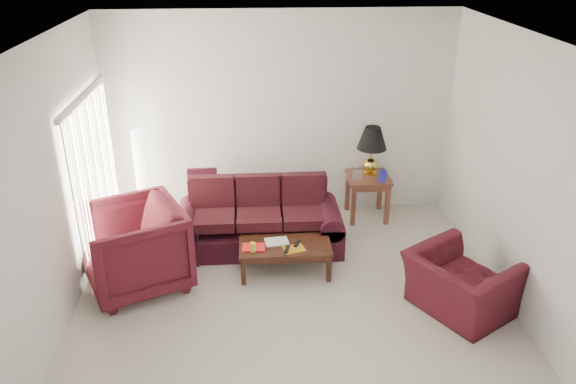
# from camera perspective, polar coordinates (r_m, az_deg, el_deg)

# --- Properties ---
(floor) EXTENTS (5.00, 5.00, 0.00)m
(floor) POSITION_cam_1_polar(r_m,az_deg,el_deg) (6.63, 0.50, -11.39)
(floor) COLOR beige
(floor) RESTS_ON ground
(blinds) EXTENTS (0.10, 2.00, 2.16)m
(blinds) POSITION_cam_1_polar(r_m,az_deg,el_deg) (7.49, -19.06, 1.14)
(blinds) COLOR silver
(blinds) RESTS_ON ground
(sofa) EXTENTS (2.30, 1.17, 0.91)m
(sofa) POSITION_cam_1_polar(r_m,az_deg,el_deg) (7.52, -2.98, -2.62)
(sofa) COLOR black
(sofa) RESTS_ON ground
(throw_pillow) EXTENTS (0.41, 0.21, 0.43)m
(throw_pillow) POSITION_cam_1_polar(r_m,az_deg,el_deg) (8.01, -8.66, 0.93)
(throw_pillow) COLOR black
(throw_pillow) RESTS_ON sofa
(end_table) EXTENTS (0.62, 0.62, 0.67)m
(end_table) POSITION_cam_1_polar(r_m,az_deg,el_deg) (8.46, 8.03, -0.46)
(end_table) COLOR #58291E
(end_table) RESTS_ON ground
(table_lamp) EXTENTS (0.48, 0.48, 0.73)m
(table_lamp) POSITION_cam_1_polar(r_m,az_deg,el_deg) (8.26, 8.47, 4.15)
(table_lamp) COLOR gold
(table_lamp) RESTS_ON end_table
(clock) EXTENTS (0.14, 0.06, 0.14)m
(clock) POSITION_cam_1_polar(r_m,az_deg,el_deg) (8.17, 7.04, 1.77)
(clock) COLOR silver
(clock) RESTS_ON end_table
(blue_canister) EXTENTS (0.13, 0.13, 0.17)m
(blue_canister) POSITION_cam_1_polar(r_m,az_deg,el_deg) (8.15, 9.60, 1.63)
(blue_canister) COLOR #181BA0
(blue_canister) RESTS_ON end_table
(picture_frame) EXTENTS (0.18, 0.19, 0.05)m
(picture_frame) POSITION_cam_1_polar(r_m,az_deg,el_deg) (8.47, 7.10, 2.66)
(picture_frame) COLOR silver
(picture_frame) RESTS_ON end_table
(floor_lamp) EXTENTS (0.32, 0.32, 1.51)m
(floor_lamp) POSITION_cam_1_polar(r_m,az_deg,el_deg) (8.12, -14.43, 1.12)
(floor_lamp) COLOR white
(floor_lamp) RESTS_ON ground
(armchair_left) EXTENTS (1.50, 1.49, 1.04)m
(armchair_left) POSITION_cam_1_polar(r_m,az_deg,el_deg) (6.93, -15.38, -5.50)
(armchair_left) COLOR #451018
(armchair_left) RESTS_ON ground
(armchair_right) EXTENTS (1.35, 1.39, 0.69)m
(armchair_right) POSITION_cam_1_polar(r_m,az_deg,el_deg) (6.65, 17.10, -8.95)
(armchair_right) COLOR #3F0E16
(armchair_right) RESTS_ON ground
(coffee_table) EXTENTS (1.23, 0.77, 0.40)m
(coffee_table) POSITION_cam_1_polar(r_m,az_deg,el_deg) (7.10, -0.30, -6.77)
(coffee_table) COLOR black
(coffee_table) RESTS_ON ground
(magazine_red) EXTENTS (0.29, 0.22, 0.02)m
(magazine_red) POSITION_cam_1_polar(r_m,az_deg,el_deg) (6.93, -3.50, -5.64)
(magazine_red) COLOR red
(magazine_red) RESTS_ON coffee_table
(magazine_white) EXTENTS (0.31, 0.25, 0.02)m
(magazine_white) POSITION_cam_1_polar(r_m,az_deg,el_deg) (7.05, -1.16, -5.06)
(magazine_white) COLOR white
(magazine_white) RESTS_ON coffee_table
(magazine_orange) EXTENTS (0.29, 0.25, 0.01)m
(magazine_orange) POSITION_cam_1_polar(r_m,az_deg,el_deg) (6.89, 0.61, -5.79)
(magazine_orange) COLOR #C48C17
(magazine_orange) RESTS_ON coffee_table
(remote_a) EXTENTS (0.09, 0.17, 0.02)m
(remote_a) POSITION_cam_1_polar(r_m,az_deg,el_deg) (6.85, -0.09, -5.81)
(remote_a) COLOR black
(remote_a) RESTS_ON coffee_table
(remote_b) EXTENTS (0.10, 0.17, 0.02)m
(remote_b) POSITION_cam_1_polar(r_m,az_deg,el_deg) (6.97, 0.94, -5.23)
(remote_b) COLOR black
(remote_b) RESTS_ON coffee_table
(yellow_glass) EXTENTS (0.09, 0.09, 0.12)m
(yellow_glass) POSITION_cam_1_polar(r_m,az_deg,el_deg) (6.84, -3.60, -5.62)
(yellow_glass) COLOR yellow
(yellow_glass) RESTS_ON coffee_table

